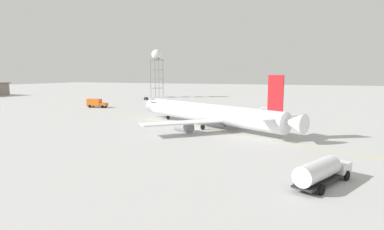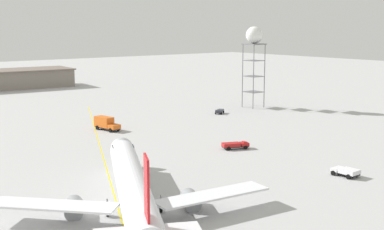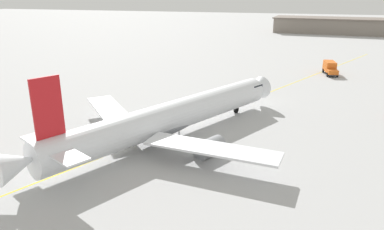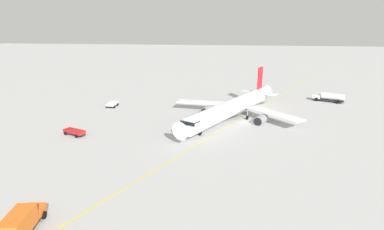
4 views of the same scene
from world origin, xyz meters
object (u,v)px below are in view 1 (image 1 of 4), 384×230
object	(u,v)px
airliner_main	(210,114)
fuel_tanker_truck	(321,171)
baggage_truck_truck	(146,98)
catering_truck_truck	(96,103)
ops_pickup_truck	(194,106)
radar_tower	(157,57)
pushback_tug_truck	(268,109)

from	to	relation	value
airliner_main	fuel_tanker_truck	bearing A→B (deg)	153.92
baggage_truck_truck	catering_truck_truck	bearing A→B (deg)	-32.31
catering_truck_truck	ops_pickup_truck	bearing A→B (deg)	8.66
fuel_tanker_truck	baggage_truck_truck	xyz separation A→B (m)	(-90.76, -74.20, -0.87)
fuel_tanker_truck	radar_tower	size ratio (longest dim) A/B	0.39
pushback_tug_truck	airliner_main	bearing A→B (deg)	75.93
fuel_tanker_truck	ops_pickup_truck	distance (m)	76.65
fuel_tanker_truck	radar_tower	xyz separation A→B (m)	(-106.38, -76.79, 18.59)
baggage_truck_truck	catering_truck_truck	world-z (taller)	catering_truck_truck
catering_truck_truck	radar_tower	distance (m)	55.34
airliner_main	fuel_tanker_truck	size ratio (longest dim) A/B	4.49
radar_tower	catering_truck_truck	bearing A→B (deg)	3.75
pushback_tug_truck	fuel_tanker_truck	distance (m)	68.01
fuel_tanker_truck	ops_pickup_truck	size ratio (longest dim) A/B	1.68
pushback_tug_truck	catering_truck_truck	size ratio (longest dim) A/B	0.58
baggage_truck_truck	catering_truck_truck	distance (m)	36.43
airliner_main	baggage_truck_truck	bearing A→B (deg)	-22.56
fuel_tanker_truck	catering_truck_truck	distance (m)	91.32
radar_tower	baggage_truck_truck	bearing A→B (deg)	9.44
pushback_tug_truck	baggage_truck_truck	distance (m)	64.02
baggage_truck_truck	ops_pickup_truck	distance (m)	42.44
airliner_main	radar_tower	distance (m)	94.85
airliner_main	baggage_truck_truck	world-z (taller)	airliner_main
catering_truck_truck	pushback_tug_truck	bearing A→B (deg)	2.11
catering_truck_truck	ops_pickup_truck	distance (m)	34.80
airliner_main	pushback_tug_truck	size ratio (longest dim) A/B	9.73
baggage_truck_truck	ops_pickup_truck	xyz separation A→B (m)	(25.57, 33.87, 0.10)
airliner_main	catering_truck_truck	world-z (taller)	airliner_main
pushback_tug_truck	fuel_tanker_truck	world-z (taller)	fuel_tanker_truck
ops_pickup_truck	radar_tower	xyz separation A→B (m)	(-41.20, -36.47, 19.36)
pushback_tug_truck	radar_tower	bearing A→B (deg)	-34.87
pushback_tug_truck	ops_pickup_truck	bearing A→B (deg)	0.67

